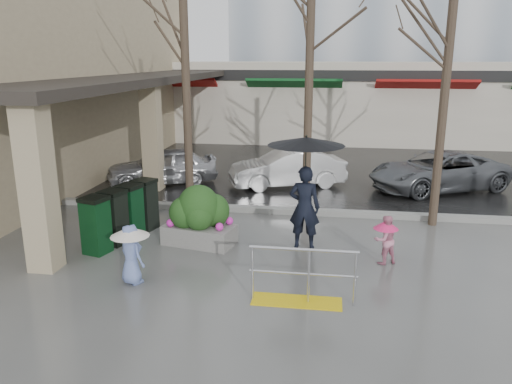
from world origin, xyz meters
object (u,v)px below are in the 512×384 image
(planter, at_px, (199,216))
(car_a, at_px, (162,166))
(news_boxes, at_px, (122,214))
(tree_mideast, at_px, (451,29))
(tree_midwest, at_px, (311,14))
(child_pink, at_px, (385,237))
(woman, at_px, (305,177))
(car_b, at_px, (287,168))
(child_blue, at_px, (131,248))
(car_c, at_px, (438,171))
(handrail, at_px, (301,283))
(tree_west, at_px, (184,22))

(planter, xyz_separation_m, car_a, (-2.73, 5.41, -0.05))
(news_boxes, bearing_deg, tree_mideast, 32.51)
(tree_midwest, height_order, child_pink, tree_midwest)
(child_pink, bearing_deg, woman, -48.00)
(tree_midwest, xyz_separation_m, car_b, (-0.80, 3.43, -4.60))
(tree_midwest, height_order, tree_mideast, tree_midwest)
(child_blue, xyz_separation_m, news_boxes, (-1.13, 2.22, -0.07))
(news_boxes, bearing_deg, tree_midwest, 43.98)
(tree_mideast, bearing_deg, child_pink, -118.31)
(planter, xyz_separation_m, car_b, (1.53, 5.68, -0.05))
(woman, distance_m, car_b, 5.71)
(tree_midwest, relative_size, child_pink, 6.65)
(woman, height_order, child_blue, woman)
(tree_midwest, height_order, car_b, tree_midwest)
(child_blue, bearing_deg, car_c, -98.77)
(handrail, xyz_separation_m, tree_mideast, (3.14, 4.80, 4.48))
(tree_midwest, height_order, planter, tree_midwest)
(tree_midwest, relative_size, woman, 2.70)
(tree_mideast, bearing_deg, car_b, 140.13)
(tree_west, height_order, planter, tree_west)
(child_pink, bearing_deg, car_a, -67.96)
(tree_west, bearing_deg, planter, -69.01)
(handrail, distance_m, child_pink, 2.61)
(car_a, bearing_deg, news_boxes, -13.24)
(child_blue, xyz_separation_m, car_a, (-1.98, 7.65, -0.09))
(tree_mideast, xyz_separation_m, planter, (-5.64, -2.25, -4.18))
(handrail, height_order, tree_midwest, tree_midwest)
(woman, xyz_separation_m, car_a, (-5.14, 5.29, -1.02))
(tree_mideast, distance_m, child_blue, 8.83)
(tree_midwest, bearing_deg, handrail, -88.09)
(planter, xyz_separation_m, news_boxes, (-1.87, -0.01, -0.03))
(tree_west, distance_m, planter, 5.02)
(tree_midwest, bearing_deg, child_pink, -57.13)
(woman, distance_m, news_boxes, 4.40)
(planter, relative_size, car_a, 0.47)
(planter, bearing_deg, tree_west, 110.99)
(tree_mideast, bearing_deg, car_c, 77.70)
(tree_west, relative_size, tree_mideast, 1.05)
(tree_west, bearing_deg, woman, -33.00)
(child_pink, bearing_deg, news_boxes, -32.04)
(car_a, relative_size, car_c, 0.82)
(handrail, relative_size, child_blue, 1.61)
(handrail, bearing_deg, car_a, 123.30)
(news_boxes, bearing_deg, handrail, -14.39)
(news_boxes, bearing_deg, tree_west, 81.65)
(tree_mideast, relative_size, planter, 3.70)
(tree_mideast, distance_m, planter, 7.37)
(planter, xyz_separation_m, car_c, (6.45, 5.97, -0.05))
(woman, relative_size, car_b, 0.68)
(child_blue, bearing_deg, tree_midwest, -92.06)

